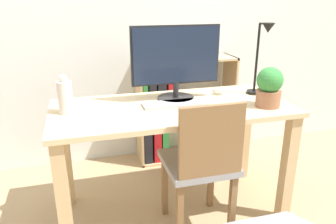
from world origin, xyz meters
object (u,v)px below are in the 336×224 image
at_px(vase, 65,96).
at_px(potted_plant, 269,87).
at_px(desk_lamp, 262,52).
at_px(chair, 202,162).
at_px(monitor, 176,59).
at_px(keyboard, 175,104).
at_px(bookshelf, 168,112).

bearing_deg(vase, potted_plant, -9.71).
xyz_separation_m(vase, desk_lamp, (1.23, 0.02, 0.19)).
bearing_deg(potted_plant, desk_lamp, 74.14).
bearing_deg(vase, chair, -21.49).
xyz_separation_m(desk_lamp, chair, (-0.51, -0.30, -0.57)).
xyz_separation_m(monitor, desk_lamp, (0.55, -0.07, 0.03)).
bearing_deg(keyboard, desk_lamp, 3.85).
relative_size(keyboard, vase, 1.78).
xyz_separation_m(keyboard, chair, (0.09, -0.26, -0.28)).
xyz_separation_m(monitor, keyboard, (-0.04, -0.11, -0.25)).
bearing_deg(desk_lamp, keyboard, -176.15).
height_order(potted_plant, bookshelf, potted_plant).
xyz_separation_m(vase, bookshelf, (0.80, 0.72, -0.41)).
height_order(keyboard, chair, chair).
distance_m(keyboard, potted_plant, 0.57).
relative_size(desk_lamp, potted_plant, 1.98).
height_order(desk_lamp, bookshelf, desk_lamp).
relative_size(keyboard, potted_plant, 1.66).
bearing_deg(chair, keyboard, 98.88).
height_order(monitor, vase, monitor).
height_order(keyboard, potted_plant, potted_plant).
relative_size(monitor, chair, 0.66).
xyz_separation_m(keyboard, desk_lamp, (0.59, 0.04, 0.28)).
distance_m(keyboard, desk_lamp, 0.66).
bearing_deg(desk_lamp, bookshelf, 121.48).
relative_size(potted_plant, bookshelf, 0.27).
bearing_deg(bookshelf, desk_lamp, -58.52).
xyz_separation_m(vase, chair, (0.72, -0.29, -0.37)).
xyz_separation_m(keyboard, bookshelf, (0.16, 0.75, -0.32)).
height_order(monitor, chair, monitor).
height_order(monitor, bookshelf, monitor).
bearing_deg(monitor, potted_plant, -30.42).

